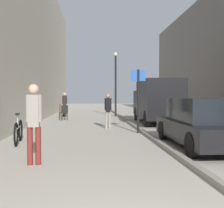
# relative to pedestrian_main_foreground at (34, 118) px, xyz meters

# --- Properties ---
(ground_plane) EXTENTS (80.00, 80.00, 0.00)m
(ground_plane) POSITION_rel_pedestrian_main_foreground_xyz_m (1.80, 8.02, -1.03)
(ground_plane) COLOR #A8A093
(building_facade_left) EXTENTS (2.07, 40.00, 10.47)m
(building_facade_left) POSITION_rel_pedestrian_main_foreground_xyz_m (-2.84, 8.02, 4.20)
(building_facade_left) COLOR #BCB29E
(building_facade_left) RESTS_ON ground_plane
(kerb_strip) EXTENTS (0.16, 40.00, 0.12)m
(kerb_strip) POSITION_rel_pedestrian_main_foreground_xyz_m (3.38, 8.02, -0.97)
(kerb_strip) COLOR gray
(kerb_strip) RESTS_ON ground_plane
(pedestrian_main_foreground) EXTENTS (0.35, 0.23, 1.78)m
(pedestrian_main_foreground) POSITION_rel_pedestrian_main_foreground_xyz_m (0.00, 0.00, 0.00)
(pedestrian_main_foreground) COLOR maroon
(pedestrian_main_foreground) RESTS_ON ground_plane
(pedestrian_mid_block) EXTENTS (0.32, 0.21, 1.63)m
(pedestrian_mid_block) POSITION_rel_pedestrian_main_foreground_xyz_m (2.06, 6.57, -0.09)
(pedestrian_mid_block) COLOR gray
(pedestrian_mid_block) RESTS_ON ground_plane
(pedestrian_far_crossing) EXTENTS (0.35, 0.24, 1.77)m
(pedestrian_far_crossing) POSITION_rel_pedestrian_main_foreground_xyz_m (-0.65, 14.04, -0.01)
(pedestrian_far_crossing) COLOR black
(pedestrian_far_crossing) RESTS_ON ground_plane
(delivery_van) EXTENTS (2.13, 5.42, 2.36)m
(delivery_van) POSITION_rel_pedestrian_main_foreground_xyz_m (4.91, 8.75, 0.24)
(delivery_van) COLOR black
(delivery_van) RESTS_ON ground_plane
(parked_car) EXTENTS (1.90, 4.23, 1.45)m
(parked_car) POSITION_rel_pedestrian_main_foreground_xyz_m (4.57, 1.76, -0.32)
(parked_car) COLOR black
(parked_car) RESTS_ON ground_plane
(street_sign_post) EXTENTS (0.60, 0.10, 2.60)m
(street_sign_post) POSITION_rel_pedestrian_main_foreground_xyz_m (3.19, 4.88, 0.52)
(street_sign_post) COLOR black
(street_sign_post) RESTS_ON ground_plane
(lamp_post) EXTENTS (0.28, 0.28, 4.76)m
(lamp_post) POSITION_rel_pedestrian_main_foreground_xyz_m (3.11, 14.00, 1.69)
(lamp_post) COLOR black
(lamp_post) RESTS_ON ground_plane
(bicycle_leaning) EXTENTS (0.28, 1.76, 0.98)m
(bicycle_leaning) POSITION_rel_pedestrian_main_foreground_xyz_m (-1.06, 2.78, -0.65)
(bicycle_leaning) COLOR black
(bicycle_leaning) RESTS_ON ground_plane
(cafe_chair_near_window) EXTENTS (0.60, 0.60, 0.94)m
(cafe_chair_near_window) POSITION_rel_pedestrian_main_foreground_xyz_m (-0.43, 11.06, -0.48)
(cafe_chair_near_window) COLOR black
(cafe_chair_near_window) RESTS_ON ground_plane
(cafe_chair_by_doorway) EXTENTS (0.54, 0.54, 0.94)m
(cafe_chair_by_doorway) POSITION_rel_pedestrian_main_foreground_xyz_m (-0.77, 13.11, -0.48)
(cafe_chair_by_doorway) COLOR brown
(cafe_chair_by_doorway) RESTS_ON ground_plane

